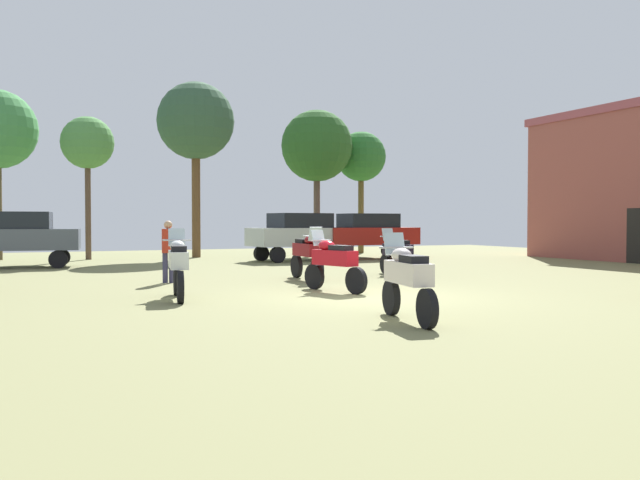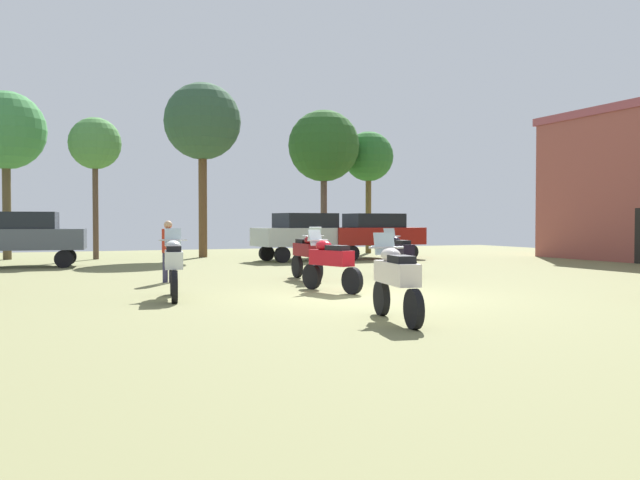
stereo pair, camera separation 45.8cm
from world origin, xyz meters
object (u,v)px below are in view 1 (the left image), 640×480
car_3 (300,233)px  tree_5 (87,144)px  motorcycle_2 (397,252)px  motorcycle_3 (178,265)px  car_4 (368,232)px  motorcycle_8 (407,278)px  tree_3 (361,158)px  car_2 (16,235)px  person_1 (168,247)px  tree_2 (196,122)px  motorcycle_9 (307,254)px  tree_1 (317,146)px  motorcycle_7 (334,261)px

car_3 → tree_5: 10.03m
motorcycle_2 → motorcycle_3: (-7.45, -3.48, 0.02)m
tree_5 → car_4: bearing=-21.7°
motorcycle_8 → tree_5: bearing=108.4°
tree_3 → motorcycle_2: bearing=-113.3°
car_2 → person_1: bearing=-147.8°
motorcycle_8 → person_1: (-2.21, 8.58, 0.26)m
motorcycle_3 → motorcycle_8: size_ratio=1.01×
tree_2 → tree_3: 8.97m
motorcycle_9 → person_1: (-3.78, 0.64, 0.24)m
motorcycle_2 → car_2: bearing=145.2°
motorcycle_8 → car_2: 17.72m
tree_2 → tree_1: bearing=1.6°
person_1 → tree_1: bearing=-115.4°
tree_3 → tree_5: 13.58m
motorcycle_9 → person_1: person_1 is taller
person_1 → tree_1: 16.56m
person_1 → tree_1: (9.91, 12.51, 4.42)m
person_1 → motorcycle_7: bearing=142.1°
car_3 → motorcycle_7: bearing=153.6°
motorcycle_7 → tree_3: (9.52, 16.78, 4.27)m
motorcycle_9 → tree_3: size_ratio=0.34×
car_4 → tree_3: size_ratio=0.69×
tree_2 → motorcycle_8: bearing=-94.2°
motorcycle_3 → car_4: size_ratio=0.51×
motorcycle_7 → car_2: car_2 is taller
car_2 → tree_1: 15.00m
tree_1 → tree_3: (2.72, 0.44, -0.41)m
motorcycle_3 → car_3: bearing=66.1°
tree_2 → motorcycle_9: bearing=-89.9°
motorcycle_8 → car_4: (8.17, 16.55, 0.45)m
motorcycle_3 → car_3: 14.04m
motorcycle_3 → tree_5: 16.91m
motorcycle_8 → tree_5: tree_5 is taller
tree_1 → tree_2: (-6.15, -0.18, 0.81)m
car_3 → tree_1: bearing=-38.9°
motorcycle_9 → motorcycle_7: bearing=78.2°
motorcycle_8 → tree_3: bearing=74.0°
car_3 → person_1: car_3 is taller
motorcycle_7 → motorcycle_9: (0.67, 3.19, 0.02)m
motorcycle_3 → motorcycle_7: 3.68m
motorcycle_2 → tree_5: 15.67m
car_4 → tree_5: tree_5 is taller
motorcycle_8 → car_3: 17.18m
motorcycle_8 → tree_2: (1.55, 20.91, 5.49)m
motorcycle_2 → person_1: person_1 is taller
car_4 → tree_3: bearing=-25.8°
motorcycle_2 → car_2: (-10.67, 8.48, 0.46)m
tree_3 → motorcycle_3: bearing=-128.1°
person_1 → tree_2: size_ratio=0.21×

